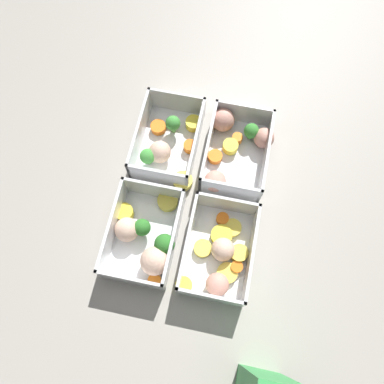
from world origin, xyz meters
The scene contains 5 objects.
ground_plane centered at (0.00, 0.00, 0.00)m, with size 4.00×4.00×0.00m, color gray.
container_near_left centered at (-0.09, -0.06, 0.02)m, with size 0.18×0.13×0.06m.
container_near_right centered at (0.10, -0.06, 0.02)m, with size 0.18×0.13×0.06m.
container_far_left centered at (-0.10, 0.06, 0.02)m, with size 0.18×0.14×0.06m.
container_far_right centered at (0.10, 0.07, 0.02)m, with size 0.17×0.12×0.06m.
Camera 1 is at (0.23, 0.05, 0.65)m, focal length 35.00 mm.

